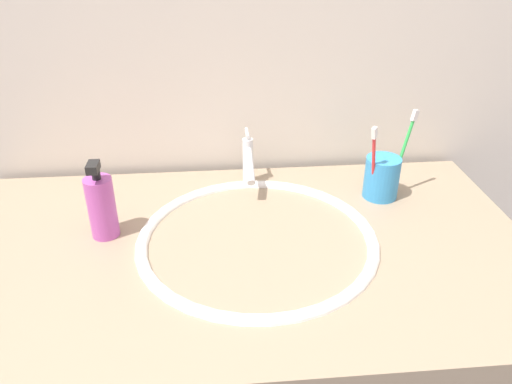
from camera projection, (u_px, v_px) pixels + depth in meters
The scene contains 7 objects.
tiled_wall_back at pixel (227, 25), 1.10m from camera, with size 2.33×0.04×2.40m, color beige.
sink_basin at pixel (257, 252), 0.98m from camera, with size 0.47×0.47×0.09m.
faucet at pixel (248, 161), 1.13m from camera, with size 0.02×0.14×0.12m.
toothbrush_cup at pixel (382, 177), 1.10m from camera, with size 0.08×0.08×0.09m, color #338CCC.
toothbrush_red at pixel (374, 159), 1.04m from camera, with size 0.04×0.04×0.18m.
toothbrush_green at pixel (404, 147), 1.08m from camera, with size 0.05×0.03×0.19m.
soap_dispenser at pixel (101, 206), 0.95m from camera, with size 0.05×0.06×0.16m.
Camera 1 is at (-0.04, -0.78, 1.42)m, focal length 35.07 mm.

